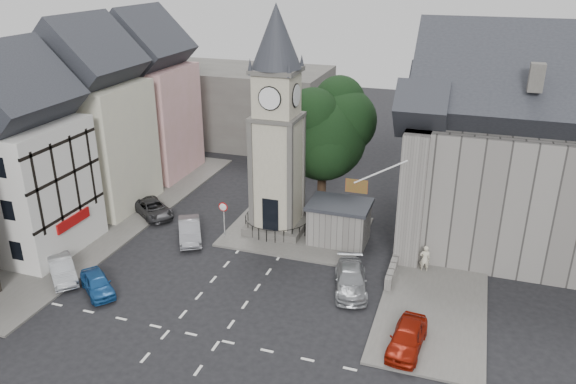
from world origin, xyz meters
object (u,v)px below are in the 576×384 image
(clock_tower, at_px, (277,125))
(car_west_blue, at_px, (97,284))
(stone_shelter, at_px, (339,223))
(pedestrian, at_px, (425,259))
(car_east_red, at_px, (407,338))

(clock_tower, relative_size, car_west_blue, 4.49)
(stone_shelter, bearing_deg, pedestrian, -20.11)
(stone_shelter, xyz_separation_m, car_west_blue, (-12.30, -11.08, -0.93))
(clock_tower, bearing_deg, stone_shelter, -5.84)
(car_east_red, bearing_deg, stone_shelter, 125.72)
(clock_tower, height_order, car_east_red, clock_tower)
(stone_shelter, height_order, pedestrian, stone_shelter)
(stone_shelter, relative_size, car_west_blue, 1.19)
(stone_shelter, relative_size, pedestrian, 2.27)
(car_east_red, xyz_separation_m, pedestrian, (0.02, 8.21, 0.26))
(stone_shelter, xyz_separation_m, pedestrian, (6.25, -2.29, -0.60))
(car_west_blue, height_order, pedestrian, pedestrian)
(clock_tower, bearing_deg, car_west_blue, -122.94)
(clock_tower, bearing_deg, car_east_red, -44.92)
(car_west_blue, bearing_deg, pedestrian, -25.47)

